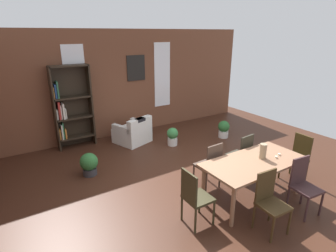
{
  "coord_description": "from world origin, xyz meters",
  "views": [
    {
      "loc": [
        -2.98,
        -3.74,
        2.89
      ],
      "look_at": [
        0.08,
        1.11,
        0.88
      ],
      "focal_mm": 28.64,
      "sensor_mm": 36.0,
      "label": 1
    }
  ],
  "objects_px": {
    "dining_table": "(254,165)",
    "potted_plant_window": "(224,129)",
    "dining_chair_head_left": "(194,196)",
    "dining_chair_near_left": "(270,200)",
    "dining_chair_far_left": "(210,164)",
    "potted_plant_by_shelf": "(89,164)",
    "dining_chair_near_right": "(303,184)",
    "potted_plant_corner": "(172,136)",
    "bookshelf_tall": "(70,108)",
    "vase_on_table": "(263,151)",
    "dining_chair_head_right": "(298,156)",
    "armchair_white": "(133,133)",
    "dining_chair_far_right": "(241,154)"
  },
  "relations": [
    {
      "from": "vase_on_table",
      "to": "dining_chair_near_right",
      "type": "height_order",
      "value": "vase_on_table"
    },
    {
      "from": "dining_chair_near_left",
      "to": "potted_plant_by_shelf",
      "type": "bearing_deg",
      "value": 120.26
    },
    {
      "from": "potted_plant_corner",
      "to": "dining_chair_near_left",
      "type": "bearing_deg",
      "value": -98.98
    },
    {
      "from": "dining_chair_near_right",
      "to": "potted_plant_by_shelf",
      "type": "height_order",
      "value": "dining_chair_near_right"
    },
    {
      "from": "dining_table",
      "to": "potted_plant_by_shelf",
      "type": "height_order",
      "value": "dining_table"
    },
    {
      "from": "vase_on_table",
      "to": "dining_chair_near_left",
      "type": "distance_m",
      "value": 1.0
    },
    {
      "from": "dining_table",
      "to": "potted_plant_window",
      "type": "xyz_separation_m",
      "value": [
        1.7,
        2.53,
        -0.41
      ]
    },
    {
      "from": "dining_chair_head_left",
      "to": "dining_chair_near_right",
      "type": "height_order",
      "value": "same"
    },
    {
      "from": "dining_chair_far_left",
      "to": "potted_plant_by_shelf",
      "type": "xyz_separation_m",
      "value": [
        -1.82,
        1.75,
        -0.25
      ]
    },
    {
      "from": "dining_chair_head_right",
      "to": "vase_on_table",
      "type": "bearing_deg",
      "value": 179.91
    },
    {
      "from": "vase_on_table",
      "to": "dining_chair_head_right",
      "type": "height_order",
      "value": "vase_on_table"
    },
    {
      "from": "bookshelf_tall",
      "to": "potted_plant_by_shelf",
      "type": "xyz_separation_m",
      "value": [
        -0.11,
        -1.75,
        -0.8
      ]
    },
    {
      "from": "dining_chair_near_left",
      "to": "armchair_white",
      "type": "distance_m",
      "value": 4.28
    },
    {
      "from": "potted_plant_corner",
      "to": "vase_on_table",
      "type": "bearing_deg",
      "value": -88.81
    },
    {
      "from": "dining_chair_far_right",
      "to": "bookshelf_tall",
      "type": "height_order",
      "value": "bookshelf_tall"
    },
    {
      "from": "dining_table",
      "to": "dining_chair_far_left",
      "type": "relative_size",
      "value": 1.98
    },
    {
      "from": "dining_chair_head_right",
      "to": "potted_plant_by_shelf",
      "type": "xyz_separation_m",
      "value": [
        -3.55,
        2.44,
        -0.25
      ]
    },
    {
      "from": "dining_chair_head_left",
      "to": "bookshelf_tall",
      "type": "height_order",
      "value": "bookshelf_tall"
    },
    {
      "from": "potted_plant_window",
      "to": "armchair_white",
      "type": "bearing_deg",
      "value": 156.03
    },
    {
      "from": "dining_chair_far_right",
      "to": "bookshelf_tall",
      "type": "xyz_separation_m",
      "value": [
        -2.56,
        3.5,
        0.55
      ]
    },
    {
      "from": "dining_chair_head_right",
      "to": "potted_plant_window",
      "type": "distance_m",
      "value": 2.57
    },
    {
      "from": "dining_chair_far_right",
      "to": "dining_chair_head_left",
      "type": "relative_size",
      "value": 1.0
    },
    {
      "from": "dining_chair_far_right",
      "to": "dining_chair_head_right",
      "type": "relative_size",
      "value": 1.0
    },
    {
      "from": "vase_on_table",
      "to": "potted_plant_corner",
      "type": "xyz_separation_m",
      "value": [
        -0.06,
        2.84,
        -0.64
      ]
    },
    {
      "from": "dining_chair_head_left",
      "to": "armchair_white",
      "type": "height_order",
      "value": "dining_chair_head_left"
    },
    {
      "from": "dining_chair_near_right",
      "to": "bookshelf_tall",
      "type": "height_order",
      "value": "bookshelf_tall"
    },
    {
      "from": "dining_chair_head_left",
      "to": "dining_chair_near_left",
      "type": "height_order",
      "value": "same"
    },
    {
      "from": "dining_chair_head_left",
      "to": "dining_chair_near_right",
      "type": "distance_m",
      "value": 1.88
    },
    {
      "from": "dining_table",
      "to": "dining_chair_head_right",
      "type": "bearing_deg",
      "value": -0.08
    },
    {
      "from": "dining_chair_near_right",
      "to": "dining_chair_head_right",
      "type": "xyz_separation_m",
      "value": [
        0.88,
        0.68,
        0.0
      ]
    },
    {
      "from": "dining_table",
      "to": "potted_plant_corner",
      "type": "height_order",
      "value": "dining_table"
    },
    {
      "from": "dining_chair_head_right",
      "to": "dining_chair_far_right",
      "type": "bearing_deg",
      "value": 142.29
    },
    {
      "from": "dining_chair_far_right",
      "to": "potted_plant_corner",
      "type": "bearing_deg",
      "value": 97.76
    },
    {
      "from": "potted_plant_window",
      "to": "dining_chair_far_right",
      "type": "bearing_deg",
      "value": -124.57
    },
    {
      "from": "dining_chair_head_right",
      "to": "potted_plant_by_shelf",
      "type": "bearing_deg",
      "value": 145.55
    },
    {
      "from": "dining_chair_near_left",
      "to": "dining_chair_head_left",
      "type": "bearing_deg",
      "value": 142.69
    },
    {
      "from": "dining_chair_near_left",
      "to": "potted_plant_by_shelf",
      "type": "xyz_separation_m",
      "value": [
        -1.82,
        3.12,
        -0.25
      ]
    },
    {
      "from": "dining_chair_head_left",
      "to": "dining_chair_head_right",
      "type": "relative_size",
      "value": 1.0
    },
    {
      "from": "dining_chair_far_right",
      "to": "potted_plant_by_shelf",
      "type": "relative_size",
      "value": 1.92
    },
    {
      "from": "dining_chair_near_left",
      "to": "dining_chair_near_right",
      "type": "relative_size",
      "value": 1.0
    },
    {
      "from": "potted_plant_by_shelf",
      "to": "dining_chair_far_left",
      "type": "bearing_deg",
      "value": -43.97
    },
    {
      "from": "bookshelf_tall",
      "to": "potted_plant_corner",
      "type": "relative_size",
      "value": 4.37
    },
    {
      "from": "dining_chair_near_left",
      "to": "bookshelf_tall",
      "type": "bearing_deg",
      "value": 109.32
    },
    {
      "from": "dining_chair_near_right",
      "to": "potted_plant_corner",
      "type": "bearing_deg",
      "value": 94.78
    },
    {
      "from": "dining_chair_near_left",
      "to": "bookshelf_tall",
      "type": "height_order",
      "value": "bookshelf_tall"
    },
    {
      "from": "armchair_white",
      "to": "potted_plant_window",
      "type": "distance_m",
      "value": 2.6
    },
    {
      "from": "dining_chair_head_left",
      "to": "potted_plant_corner",
      "type": "xyz_separation_m",
      "value": [
        1.45,
        2.84,
        -0.26
      ]
    },
    {
      "from": "dining_table",
      "to": "dining_chair_head_left",
      "type": "xyz_separation_m",
      "value": [
        -1.32,
        0.0,
        -0.16
      ]
    },
    {
      "from": "dining_chair_head_left",
      "to": "bookshelf_tall",
      "type": "xyz_separation_m",
      "value": [
        -0.81,
        4.18,
        0.55
      ]
    },
    {
      "from": "dining_chair_far_right",
      "to": "potted_plant_by_shelf",
      "type": "bearing_deg",
      "value": 146.69
    }
  ]
}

